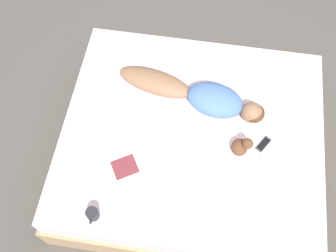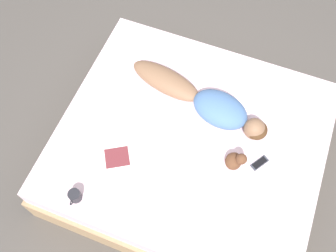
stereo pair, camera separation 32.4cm
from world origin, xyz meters
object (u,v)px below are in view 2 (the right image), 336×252
object	(u,v)px
open_magazine	(115,144)
coffee_mug	(75,196)
cell_phone	(260,163)
person	(204,101)

from	to	relation	value
open_magazine	coffee_mug	bearing A→B (deg)	-40.98
open_magazine	cell_phone	bearing A→B (deg)	71.53
person	open_magazine	xyz separation A→B (m)	(0.60, -0.56, -0.08)
open_magazine	person	bearing A→B (deg)	105.68
open_magazine	cell_phone	distance (m)	1.18
person	cell_phone	size ratio (longest dim) A/B	8.19
person	cell_phone	distance (m)	0.69
coffee_mug	person	bearing A→B (deg)	150.17
coffee_mug	cell_phone	size ratio (longest dim) A/B	0.78
cell_phone	coffee_mug	bearing A→B (deg)	-114.72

